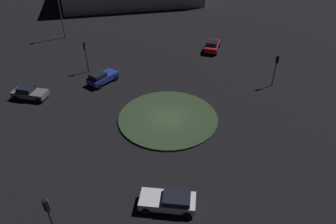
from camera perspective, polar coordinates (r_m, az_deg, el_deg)
ground_plane at (r=32.88m, az=0.00°, el=-1.21°), size 117.29×117.29×0.00m
roundabout_island at (r=32.82m, az=0.00°, el=-1.07°), size 10.50×10.50×0.20m
car_red at (r=48.34m, az=8.12°, el=11.97°), size 2.07×4.12×1.58m
car_grey at (r=39.29m, az=-24.13°, el=3.31°), size 4.07×2.24×1.50m
car_white at (r=24.08m, az=0.27°, el=-15.95°), size 4.43×2.59×1.33m
car_blue at (r=39.81m, az=-12.07°, el=6.26°), size 3.14×4.25×1.55m
traffic_light_southwest at (r=39.52m, az=19.21°, el=8.18°), size 0.39×0.39×3.99m
traffic_light_north at (r=21.66m, az=-20.96°, el=-17.10°), size 0.34×0.38×4.36m
traffic_light_southeast at (r=42.06m, az=-14.91°, el=10.73°), size 0.40×0.37×4.14m
streetlamp_southeast at (r=54.08m, az=-19.52°, el=18.56°), size 0.58×0.58×8.55m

